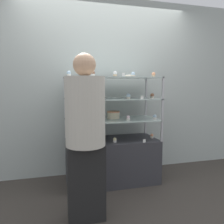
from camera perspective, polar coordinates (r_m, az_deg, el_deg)
ground_plane at (r=3.18m, az=0.00°, el=-17.64°), size 20.00×20.00×0.00m
back_wall at (r=3.31m, az=-1.87°, el=6.49°), size 8.00×0.05×2.60m
display_base at (r=3.07m, az=0.00°, el=-12.60°), size 1.23×0.55×0.59m
display_riser_lower at (r=2.94m, az=0.00°, el=-2.21°), size 1.23×0.55×0.28m
display_riser_middle at (r=2.90m, az=0.00°, el=3.26°), size 1.23×0.55×0.28m
display_riser_upper at (r=2.90m, az=0.00°, el=8.79°), size 1.23×0.55×0.28m
layer_cake_centerpiece at (r=3.00m, az=0.37°, el=-0.72°), size 0.18×0.18×0.10m
sheet_cake_frosted at (r=2.99m, az=-5.54°, el=-6.60°), size 0.19×0.13×0.06m
cupcake_0 at (r=2.80m, az=-10.72°, el=-7.64°), size 0.05×0.05×0.06m
cupcake_1 at (r=2.85m, az=0.81°, el=-7.30°), size 0.05×0.05×0.06m
cupcake_2 at (r=3.12m, az=10.35°, el=-6.15°), size 0.05×0.05×0.06m
price_tag_0 at (r=2.86m, az=8.42°, el=-7.47°), size 0.04×0.00×0.04m
cupcake_3 at (r=2.76m, az=-10.77°, el=-1.92°), size 0.05×0.05×0.06m
cupcake_4 at (r=2.81m, az=-3.38°, el=-1.66°), size 0.05×0.05×0.06m
cupcake_5 at (r=2.85m, az=4.25°, el=-1.55°), size 0.05×0.05×0.06m
cupcake_6 at (r=2.99m, az=11.09°, el=-1.27°), size 0.05×0.05×0.06m
price_tag_1 at (r=2.63m, az=-3.80°, el=-2.45°), size 0.04×0.00×0.04m
cupcake_7 at (r=2.71m, az=-10.91°, el=3.88°), size 0.05×0.05×0.07m
cupcake_8 at (r=2.76m, az=-3.44°, el=4.03°), size 0.05×0.05×0.07m
cupcake_9 at (r=2.87m, az=4.29°, el=4.13°), size 0.05×0.05×0.07m
cupcake_10 at (r=3.04m, az=10.46°, el=4.19°), size 0.05×0.05×0.07m
price_tag_2 at (r=2.76m, az=7.87°, el=3.80°), size 0.04×0.00×0.04m
cupcake_11 at (r=2.75m, az=-11.22°, el=9.81°), size 0.05×0.05×0.07m
cupcake_12 at (r=2.71m, az=-5.01°, el=9.95°), size 0.05×0.05×0.07m
cupcake_13 at (r=2.78m, az=0.81°, el=9.90°), size 0.05×0.05×0.07m
cupcake_14 at (r=2.93m, az=5.53°, el=9.71°), size 0.05×0.05×0.07m
cupcake_15 at (r=3.02m, az=10.80°, el=9.53°), size 0.05×0.05×0.07m
price_tag_3 at (r=2.68m, az=3.04°, el=9.76°), size 0.04×0.00×0.04m
donut_glazed at (r=3.04m, az=4.76°, el=9.32°), size 0.14×0.14×0.04m
customer_figure at (r=2.11m, az=-6.95°, el=-5.65°), size 0.38×0.38×1.62m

